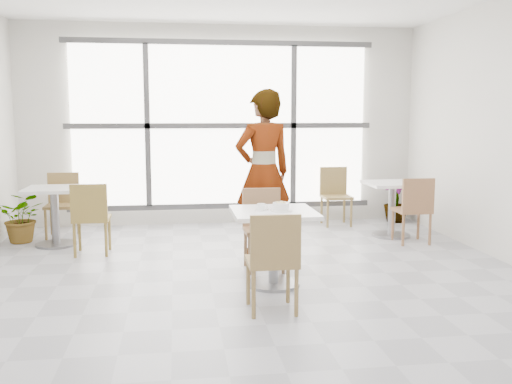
{
  "coord_description": "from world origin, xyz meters",
  "views": [
    {
      "loc": [
        -0.7,
        -5.25,
        1.69
      ],
      "look_at": [
        0.0,
        -0.3,
        1.0
      ],
      "focal_mm": 40.28,
      "sensor_mm": 36.0,
      "label": 1
    }
  ],
  "objects": [
    {
      "name": "window",
      "position": [
        0.0,
        3.44,
        1.5
      ],
      "size": [
        4.6,
        0.07,
        2.52
      ],
      "color": "white",
      "rests_on": "ground"
    },
    {
      "name": "bg_chair_right_near",
      "position": [
        2.34,
        1.7,
        0.5
      ],
      "size": [
        0.42,
        0.42,
        0.87
      ],
      "rotation": [
        0.0,
        0.0,
        3.14
      ],
      "color": "#90623F",
      "rests_on": "ground"
    },
    {
      "name": "plant_right",
      "position": [
        2.7,
        3.2,
        0.33
      ],
      "size": [
        0.47,
        0.47,
        0.66
      ],
      "primitive_type": "imported",
      "rotation": [
        0.0,
        0.0,
        -0.3
      ],
      "color": "#52783E",
      "rests_on": "ground"
    },
    {
      "name": "floor",
      "position": [
        0.0,
        0.0,
        0.0
      ],
      "size": [
        7.0,
        7.0,
        0.0
      ],
      "primitive_type": "plane",
      "color": "#9E9EA5",
      "rests_on": "ground"
    },
    {
      "name": "bg_chair_left_near",
      "position": [
        -1.71,
        1.66,
        0.5
      ],
      "size": [
        0.42,
        0.42,
        0.87
      ],
      "rotation": [
        0.0,
        0.0,
        3.14
      ],
      "color": "olive",
      "rests_on": "ground"
    },
    {
      "name": "person",
      "position": [
        0.34,
        1.51,
        0.98
      ],
      "size": [
        0.82,
        0.65,
        1.97
      ],
      "primitive_type": "imported",
      "rotation": [
        0.0,
        0.0,
        3.43
      ],
      "color": "black",
      "rests_on": "ground"
    },
    {
      "name": "chair_far",
      "position": [
        0.23,
        0.83,
        0.5
      ],
      "size": [
        0.42,
        0.42,
        0.87
      ],
      "color": "#8B6442",
      "rests_on": "ground"
    },
    {
      "name": "bg_table_left",
      "position": [
        -2.24,
        2.26,
        0.49
      ],
      "size": [
        0.7,
        0.7,
        0.75
      ],
      "color": "silver",
      "rests_on": "ground"
    },
    {
      "name": "chair_near",
      "position": [
        0.1,
        -0.63,
        0.5
      ],
      "size": [
        0.42,
        0.42,
        0.87
      ],
      "rotation": [
        0.0,
        0.0,
        3.14
      ],
      "color": "olive",
      "rests_on": "ground"
    },
    {
      "name": "wall_front",
      "position": [
        0.0,
        -3.5,
        1.5
      ],
      "size": [
        6.0,
        0.0,
        6.0
      ],
      "primitive_type": "plane",
      "rotation": [
        -1.57,
        0.0,
        0.0
      ],
      "color": "silver",
      "rests_on": "ground"
    },
    {
      "name": "oatmeal_bowl",
      "position": [
        0.3,
        0.12,
        0.79
      ],
      "size": [
        0.21,
        0.21,
        0.1
      ],
      "color": "white",
      "rests_on": "main_table"
    },
    {
      "name": "wall_back",
      "position": [
        0.0,
        3.5,
        1.5
      ],
      "size": [
        6.0,
        0.0,
        6.0
      ],
      "primitive_type": "plane",
      "rotation": [
        1.57,
        0.0,
        0.0
      ],
      "color": "silver",
      "rests_on": "ground"
    },
    {
      "name": "bg_chair_right_far",
      "position": [
        1.7,
        3.16,
        0.5
      ],
      "size": [
        0.42,
        0.42,
        0.87
      ],
      "color": "olive",
      "rests_on": "ground"
    },
    {
      "name": "main_table",
      "position": [
        0.24,
        0.17,
        0.52
      ],
      "size": [
        0.8,
        0.8,
        0.75
      ],
      "color": "white",
      "rests_on": "ground"
    },
    {
      "name": "bg_chair_left_far",
      "position": [
        -2.25,
        2.86,
        0.5
      ],
      "size": [
        0.42,
        0.42,
        0.87
      ],
      "color": "olive",
      "rests_on": "ground"
    },
    {
      "name": "bg_table_right",
      "position": [
        2.24,
        2.19,
        0.49
      ],
      "size": [
        0.7,
        0.7,
        0.75
      ],
      "color": "white",
      "rests_on": "ground"
    },
    {
      "name": "plant_left",
      "position": [
        -2.7,
        2.51,
        0.33
      ],
      "size": [
        0.62,
        0.54,
        0.66
      ],
      "primitive_type": "imported",
      "rotation": [
        0.0,
        0.0,
        -0.04
      ],
      "color": "#608E51",
      "rests_on": "ground"
    },
    {
      "name": "coffee_cup",
      "position": [
        0.12,
        0.19,
        0.78
      ],
      "size": [
        0.16,
        0.13,
        0.07
      ],
      "color": "white",
      "rests_on": "main_table"
    }
  ]
}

